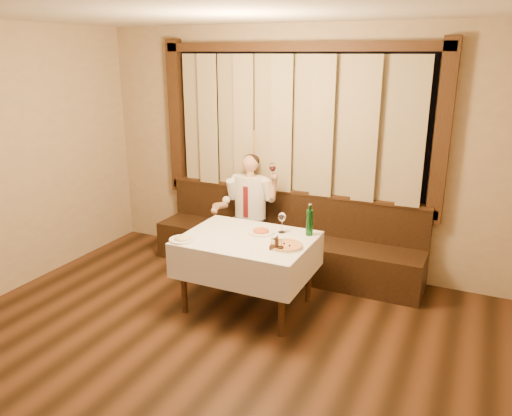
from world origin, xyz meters
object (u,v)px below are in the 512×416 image
at_px(banquette, 285,245).
at_px(pizza, 286,246).
at_px(pasta_red, 261,230).
at_px(cruet_caddy, 276,245).
at_px(pasta_cream, 182,237).
at_px(green_bottle, 310,222).
at_px(dining_table, 247,247).
at_px(seated_man, 248,203).

relative_size(banquette, pizza, 9.76).
height_order(pasta_red, cruet_caddy, cruet_caddy).
relative_size(pasta_cream, green_bottle, 0.80).
bearing_deg(cruet_caddy, banquette, 103.52).
bearing_deg(dining_table, cruet_caddy, -25.89).
distance_m(dining_table, seated_man, 1.05).
bearing_deg(pasta_red, pasta_cream, -139.91).
xyz_separation_m(banquette, pizza, (0.44, -1.11, 0.46)).
relative_size(dining_table, pasta_red, 4.73).
distance_m(pizza, pasta_cream, 1.01).
bearing_deg(banquette, pizza, -68.20).
bearing_deg(seated_man, dining_table, -64.47).
distance_m(pasta_cream, seated_man, 1.28).
xyz_separation_m(banquette, cruet_caddy, (0.39, -1.21, 0.49)).
relative_size(green_bottle, seated_man, 0.24).
bearing_deg(seated_man, pizza, -48.88).
xyz_separation_m(green_bottle, seated_man, (-0.98, 0.62, -0.10)).
relative_size(banquette, seated_man, 2.36).
height_order(pasta_red, seated_man, seated_man).
distance_m(banquette, dining_table, 1.08).
xyz_separation_m(dining_table, seated_man, (-0.45, 0.94, 0.15)).
bearing_deg(pasta_red, pizza, -33.73).
bearing_deg(pizza, seated_man, 131.12).
height_order(dining_table, pasta_red, pasta_red).
bearing_deg(pasta_cream, cruet_caddy, 9.53).
bearing_deg(green_bottle, banquette, 126.78).
relative_size(banquette, pasta_red, 11.92).
bearing_deg(green_bottle, cruet_caddy, -105.83).
bearing_deg(pasta_cream, dining_table, 32.84).
bearing_deg(green_bottle, pizza, -102.35).
relative_size(banquette, green_bottle, 9.92).
distance_m(banquette, pizza, 1.28).
relative_size(cruet_caddy, seated_man, 0.10).
distance_m(pizza, pasta_red, 0.45).
bearing_deg(banquette, pasta_red, -85.24).
distance_m(pasta_red, pasta_cream, 0.79).
distance_m(green_bottle, seated_man, 1.16).
height_order(dining_table, pizza, pizza).
height_order(dining_table, cruet_caddy, cruet_caddy).
relative_size(banquette, pasta_cream, 12.33).
relative_size(pasta_red, pasta_cream, 1.03).
distance_m(dining_table, pizza, 0.47).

